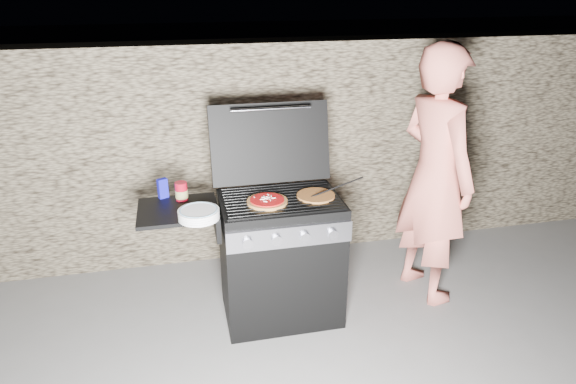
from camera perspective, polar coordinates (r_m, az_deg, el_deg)
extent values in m
plane|color=#61605D|center=(3.85, -0.75, -13.21)|extent=(50.00, 50.00, 0.00)
cube|color=#82755B|center=(4.36, -3.66, 4.61)|extent=(8.00, 0.35, 1.80)
cylinder|color=#C17933|center=(3.41, 3.11, -0.39)|extent=(0.26, 0.26, 0.01)
cylinder|color=maroon|center=(3.43, -11.76, 0.10)|extent=(0.09, 0.09, 0.12)
cube|color=#0E0E91|center=(3.49, -13.74, 0.40)|extent=(0.07, 0.06, 0.13)
cylinder|color=white|center=(3.16, -9.88, -2.44)|extent=(0.31, 0.31, 0.06)
imported|color=#DC6E5E|center=(3.81, 16.02, 1.68)|extent=(0.59, 0.77, 1.89)
cylinder|color=black|center=(3.47, 5.51, 0.51)|extent=(0.40, 0.11, 0.08)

